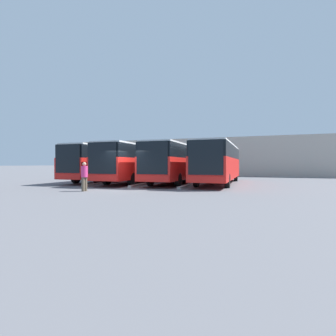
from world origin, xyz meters
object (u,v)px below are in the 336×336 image
(bus_0, at_px, (219,162))
(bus_3, at_px, (111,162))
(bus_2, at_px, (140,162))
(pedestrian, at_px, (84,176))
(bus_1, at_px, (178,162))

(bus_0, bearing_deg, bus_3, -1.49)
(bus_3, bearing_deg, bus_2, 167.68)
(bus_0, height_order, bus_2, same)
(bus_0, relative_size, bus_2, 1.00)
(bus_2, xyz_separation_m, pedestrian, (-0.37, 8.20, -0.87))
(bus_1, bearing_deg, bus_2, 6.49)
(bus_0, relative_size, bus_3, 1.00)
(bus_0, bearing_deg, bus_1, 1.46)
(bus_1, distance_m, bus_3, 6.91)
(bus_0, xyz_separation_m, bus_2, (6.90, 0.63, 0.00))
(bus_2, xyz_separation_m, bus_3, (3.45, -0.68, 0.00))
(bus_1, xyz_separation_m, pedestrian, (3.08, 8.67, -0.87))
(bus_1, height_order, bus_3, same)
(bus_1, bearing_deg, bus_0, -178.54)
(bus_0, distance_m, bus_1, 3.46)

